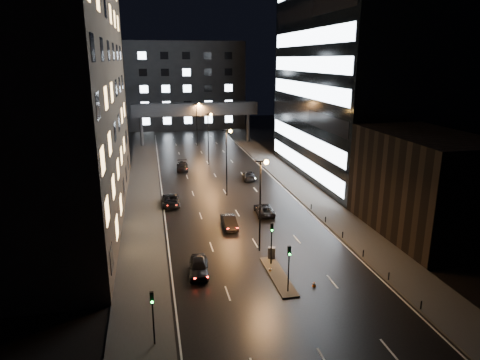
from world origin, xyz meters
The scene contains 26 objects.
ground centered at (0.00, 40.00, 0.00)m, with size 160.00×160.00×0.00m, color black.
sidewalk_left centered at (-12.50, 35.00, 0.07)m, with size 5.00×110.00×0.15m, color #383533.
sidewalk_right centered at (12.50, 35.00, 0.07)m, with size 5.00×110.00×0.15m, color #383533.
building_left centered at (-22.50, 24.00, 20.00)m, with size 15.00×48.00×40.00m, color #2D2319.
building_right_low centered at (20.00, 9.00, 6.00)m, with size 10.00×18.00×12.00m, color black.
building_right_glass centered at (25.00, 36.00, 22.50)m, with size 20.00×36.00×45.00m, color black.
building_far centered at (0.00, 98.00, 12.50)m, with size 34.00×14.00×25.00m, color #333335.
skybridge centered at (0.00, 70.00, 8.34)m, with size 30.00×3.00×10.00m.
median_island centered at (0.30, 2.00, 0.07)m, with size 1.60×8.00×0.15m, color #383533.
traffic_signal_near centered at (0.30, 4.49, 3.09)m, with size 0.28×0.34×4.40m.
traffic_signal_far centered at (0.30, -1.01, 3.09)m, with size 0.28×0.34×4.40m.
traffic_signal_corner centered at (-11.50, -6.01, 2.94)m, with size 0.28×0.34×4.40m.
bollard_row centered at (10.20, 6.50, 0.45)m, with size 0.12×25.12×0.90m.
streetlight_near centered at (0.16, 8.00, 6.50)m, with size 1.45×0.50×10.15m.
streetlight_mid_a centered at (0.16, 28.00, 6.50)m, with size 1.45×0.50×10.15m.
streetlight_mid_b centered at (0.16, 48.00, 6.50)m, with size 1.45×0.50×10.15m.
streetlight_far centered at (0.16, 68.00, 6.50)m, with size 1.45×0.50×10.15m.
car_away_a centered at (-7.11, 4.09, 0.78)m, with size 1.85×4.61×1.57m, color black.
car_away_b centered at (-2.00, 15.16, 0.73)m, with size 1.55×4.45×1.47m, color black.
car_away_c centered at (-8.61, 24.98, 0.72)m, with size 2.37×5.15×1.43m, color black.
car_away_d centered at (-5.43, 44.83, 0.75)m, with size 2.11×5.20×1.51m, color black.
car_toward_a centered at (3.42, 18.82, 0.68)m, with size 2.24×4.86×1.35m, color black.
car_toward_b centered at (5.35, 36.11, 0.72)m, with size 2.02×4.97×1.44m, color black.
utility_cabinet centered at (0.70, 5.70, 0.74)m, with size 0.73×0.52×1.19m, color #545457.
cone_a centered at (-0.21, 3.00, 0.28)m, with size 0.35×0.35×0.56m, color orange.
cone_b centered at (3.00, -0.44, 0.24)m, with size 0.40×0.40×0.48m, color #F45B0C.
Camera 1 is at (-10.94, -33.40, 20.17)m, focal length 32.00 mm.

